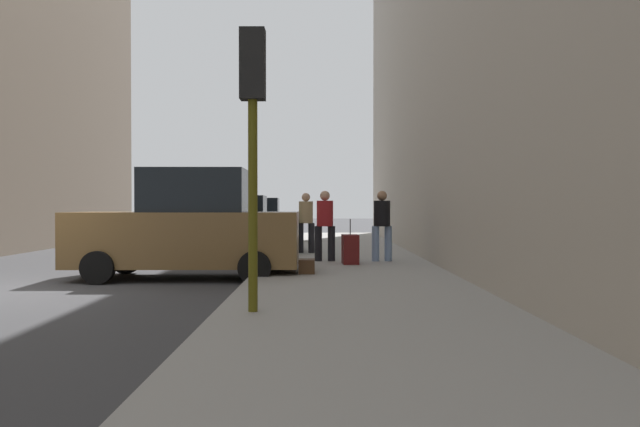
# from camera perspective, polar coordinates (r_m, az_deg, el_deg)

# --- Properties ---
(ground_plane) EXTENTS (120.00, 120.00, 0.00)m
(ground_plane) POSITION_cam_1_polar(r_m,az_deg,el_deg) (12.24, -26.18, -6.40)
(ground_plane) COLOR #38383A
(sidewalk) EXTENTS (4.00, 40.00, 0.15)m
(sidewalk) POSITION_cam_1_polar(r_m,az_deg,el_deg) (11.02, 3.32, -6.72)
(sidewalk) COLOR gray
(sidewalk) RESTS_ON ground_plane
(parked_bronze_suv) EXTENTS (4.62, 2.10, 2.25)m
(parked_bronze_suv) POSITION_cam_1_polar(r_m,az_deg,el_deg) (13.09, -12.01, -1.34)
(parked_bronze_suv) COLOR brown
(parked_bronze_suv) RESTS_ON ground_plane
(parked_dark_green_sedan) EXTENTS (4.23, 2.11, 1.79)m
(parked_dark_green_sedan) POSITION_cam_1_polar(r_m,az_deg,el_deg) (18.45, -8.50, -1.30)
(parked_dark_green_sedan) COLOR #193828
(parked_dark_green_sedan) RESTS_ON ground_plane
(parked_gray_coupe) EXTENTS (4.24, 2.13, 1.79)m
(parked_gray_coupe) POSITION_cam_1_polar(r_m,az_deg,el_deg) (24.30, -6.46, -0.80)
(parked_gray_coupe) COLOR slate
(parked_gray_coupe) RESTS_ON ground_plane
(fire_hydrant) EXTENTS (0.42, 0.22, 0.70)m
(fire_hydrant) POSITION_cam_1_polar(r_m,az_deg,el_deg) (13.50, -3.91, -3.54)
(fire_hydrant) COLOR red
(fire_hydrant) RESTS_ON sidewalk
(traffic_light) EXTENTS (0.32, 0.32, 3.60)m
(traffic_light) POSITION_cam_1_polar(r_m,az_deg,el_deg) (8.09, -6.22, 9.64)
(traffic_light) COLOR #514C0F
(traffic_light) RESTS_ON sidewalk
(pedestrian_in_red_jacket) EXTENTS (0.50, 0.41, 1.71)m
(pedestrian_in_red_jacket) POSITION_cam_1_polar(r_m,az_deg,el_deg) (15.15, 0.40, -0.77)
(pedestrian_in_red_jacket) COLOR black
(pedestrian_in_red_jacket) RESTS_ON sidewalk
(pedestrian_in_jeans) EXTENTS (0.53, 0.47, 1.71)m
(pedestrian_in_jeans) POSITION_cam_1_polar(r_m,az_deg,el_deg) (15.21, 5.63, -0.77)
(pedestrian_in_jeans) COLOR #728CB2
(pedestrian_in_jeans) RESTS_ON sidewalk
(pedestrian_in_tan_coat) EXTENTS (0.52, 0.46, 1.71)m
(pedestrian_in_tan_coat) POSITION_cam_1_polar(r_m,az_deg,el_deg) (17.78, -1.35, -0.54)
(pedestrian_in_tan_coat) COLOR black
(pedestrian_in_tan_coat) RESTS_ON sidewalk
(rolling_suitcase) EXTENTS (0.40, 0.58, 1.04)m
(rolling_suitcase) POSITION_cam_1_polar(r_m,az_deg,el_deg) (14.47, 2.73, -3.28)
(rolling_suitcase) COLOR #591414
(rolling_suitcase) RESTS_ON sidewalk
(duffel_bag) EXTENTS (0.32, 0.44, 0.28)m
(duffel_bag) POSITION_cam_1_polar(r_m,az_deg,el_deg) (12.49, -1.28, -4.84)
(duffel_bag) COLOR #472D19
(duffel_bag) RESTS_ON sidewalk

